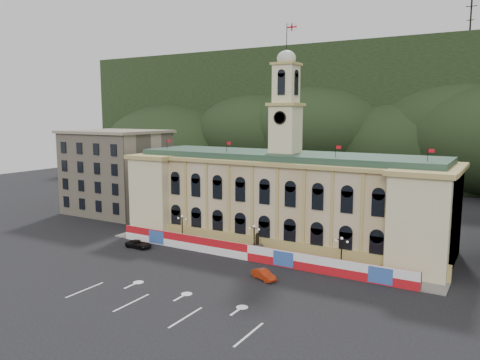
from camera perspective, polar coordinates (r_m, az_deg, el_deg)
The scene contains 13 objects.
ground at distance 60.66m, azimuth -6.23°, elevation -13.49°, with size 260.00×260.00×0.00m, color black.
lane_markings at distance 57.04m, azimuth -9.33°, elevation -14.99°, with size 26.00×10.00×0.02m, color white, non-canonical shape.
hill_ridge at distance 170.53m, azimuth 19.09°, elevation 6.72°, with size 230.00×80.00×64.00m.
city_hall at distance 81.54m, azimuth 5.34°, elevation -2.12°, with size 56.20×17.60×37.10m.
side_building_left at distance 108.92m, azimuth -14.80°, elevation 1.00°, with size 21.00×17.00×18.60m.
hoarding_fence at distance 72.17m, azimuth 1.03°, elevation -8.83°, with size 50.00×0.44×2.50m.
pavement at distance 74.79m, azimuth 2.01°, elevation -9.17°, with size 56.00×5.50×0.16m, color slate.
statue at distance 74.68m, azimuth 2.10°, elevation -8.31°, with size 1.40×1.40×3.72m.
lamp_left at distance 80.75m, azimuth -7.05°, elevation -5.72°, with size 1.96×0.44×5.15m.
lamp_center at distance 73.32m, azimuth 1.74°, elevation -7.08°, with size 1.96×0.44×5.15m.
lamp_right at distance 67.99m, azimuth 12.26°, elevation -8.49°, with size 1.96×0.44×5.15m.
red_sedan at distance 64.59m, azimuth 2.92°, elevation -11.45°, with size 4.25×2.94×1.33m, color #A3260B.
black_suv at distance 80.63m, azimuth -12.23°, elevation -7.65°, with size 4.68×2.21×1.29m, color black.
Camera 1 is at (33.90, -45.11, 22.26)m, focal length 35.00 mm.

